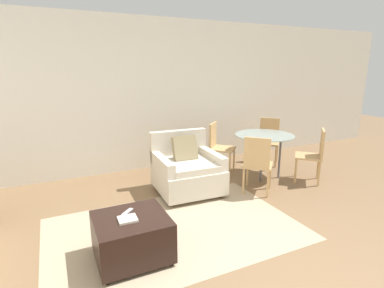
{
  "coord_description": "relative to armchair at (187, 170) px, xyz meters",
  "views": [
    {
      "loc": [
        -1.64,
        -1.95,
        1.87
      ],
      "look_at": [
        0.25,
        2.02,
        0.75
      ],
      "focal_mm": 28.0,
      "sensor_mm": 36.0,
      "label": 1
    }
  ],
  "objects": [
    {
      "name": "ground_plane",
      "position": [
        -0.16,
        -2.02,
        -0.35
      ],
      "size": [
        20.0,
        20.0,
        0.0
      ],
      "primitive_type": "plane",
      "color": "brown"
    },
    {
      "name": "wall_back",
      "position": [
        -0.16,
        1.39,
        1.03
      ],
      "size": [
        12.0,
        0.06,
        2.75
      ],
      "color": "silver",
      "rests_on": "ground_plane"
    },
    {
      "name": "area_rug",
      "position": [
        -0.6,
        -0.98,
        -0.35
      ],
      "size": [
        2.91,
        1.89,
        0.01
      ],
      "color": "tan",
      "rests_on": "ground_plane"
    },
    {
      "name": "armchair",
      "position": [
        0.0,
        0.0,
        0.0
      ],
      "size": [
        0.97,
        0.97,
        0.9
      ],
      "color": "beige",
      "rests_on": "ground_plane"
    },
    {
      "name": "ottoman",
      "position": [
        -1.19,
        -1.31,
        -0.1
      ],
      "size": [
        0.71,
        0.66,
        0.45
      ],
      "color": "black",
      "rests_on": "ground_plane"
    },
    {
      "name": "book_stack",
      "position": [
        -1.24,
        -1.35,
        0.11
      ],
      "size": [
        0.18,
        0.17,
        0.02
      ],
      "color": "beige",
      "rests_on": "ottoman"
    },
    {
      "name": "tv_remote_primary",
      "position": [
        -1.2,
        -1.18,
        0.1
      ],
      "size": [
        0.15,
        0.14,
        0.01
      ],
      "color": "#B7B7BC",
      "rests_on": "ottoman"
    },
    {
      "name": "dining_table",
      "position": [
        1.5,
        0.05,
        0.31
      ],
      "size": [
        1.01,
        1.01,
        0.75
      ],
      "color": "#8C9E99",
      "rests_on": "ground_plane"
    },
    {
      "name": "dining_chair_near_left",
      "position": [
        0.92,
        -0.54,
        0.17
      ],
      "size": [
        0.59,
        0.59,
        0.9
      ],
      "color": "tan",
      "rests_on": "ground_plane"
    },
    {
      "name": "dining_chair_near_right",
      "position": [
        2.08,
        -0.54,
        0.17
      ],
      "size": [
        0.59,
        0.59,
        0.9
      ],
      "color": "tan",
      "rests_on": "ground_plane"
    },
    {
      "name": "dining_chair_far_left",
      "position": [
        0.92,
        0.63,
        0.17
      ],
      "size": [
        0.59,
        0.59,
        0.9
      ],
      "color": "tan",
      "rests_on": "ground_plane"
    },
    {
      "name": "dining_chair_far_right",
      "position": [
        2.08,
        0.63,
        0.17
      ],
      "size": [
        0.59,
        0.59,
        0.9
      ],
      "color": "tan",
      "rests_on": "ground_plane"
    }
  ]
}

